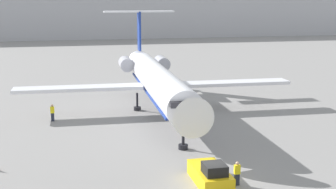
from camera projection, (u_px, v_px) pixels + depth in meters
name	position (u px, v px, depth m)	size (l,w,h in m)	color
ground_plane	(209.00, 184.00, 31.41)	(600.00, 600.00, 0.00)	gray
terminal_building	(93.00, 15.00, 144.71)	(180.00, 16.80, 13.72)	#B2B2B7
airplane_main	(157.00, 79.00, 50.66)	(30.39, 32.64, 10.51)	white
pushback_tug	(210.00, 175.00, 31.37)	(2.03, 4.44, 1.71)	yellow
worker_near_tug	(237.00, 173.00, 31.06)	(0.40, 0.24, 1.64)	#232838
worker_by_wing	(52.00, 112.00, 47.19)	(0.40, 0.25, 1.76)	#232838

